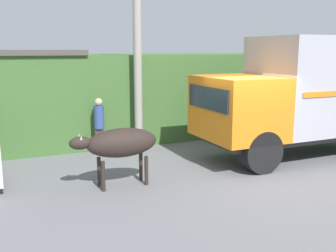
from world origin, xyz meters
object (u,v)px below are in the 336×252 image
cargo_truck (308,92)px  utility_pole (137,39)px  pedestrian_on_hill (99,123)px  brown_cow (120,143)px

cargo_truck → utility_pole: size_ratio=0.94×
pedestrian_on_hill → utility_pole: bearing=-164.2°
cargo_truck → brown_cow: size_ratio=3.08×
utility_pole → pedestrian_on_hill: bearing=179.8°
utility_pole → cargo_truck: bearing=-30.1°
brown_cow → utility_pole: (1.54, 3.03, 2.44)m
brown_cow → utility_pole: size_ratio=0.31×
brown_cow → utility_pole: 4.18m
brown_cow → utility_pole: bearing=65.8°
cargo_truck → utility_pole: (-4.45, 2.58, 1.56)m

